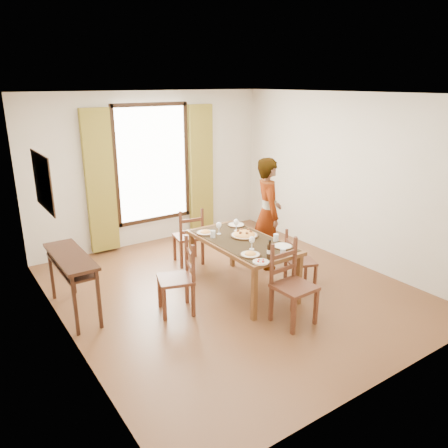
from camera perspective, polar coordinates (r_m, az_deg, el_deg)
ground at (r=6.34m, az=0.95°, el=-8.54°), size 5.00×5.00×0.00m
room_shell at (r=5.91m, az=0.27°, el=5.40°), size 4.60×5.10×2.74m
console_table at (r=5.79m, az=-19.37°, el=-4.87°), size 0.38×1.20×0.80m
dining_table at (r=6.07m, az=2.40°, el=-2.72°), size 0.87×1.65×0.76m
chair_west at (r=5.62m, az=-6.00°, el=-7.22°), size 0.53×0.53×0.96m
chair_north at (r=7.07m, az=-4.62°, el=-1.79°), size 0.49×0.49×0.95m
chair_south at (r=5.42m, az=8.89°, el=-8.07°), size 0.47×0.47×1.01m
chair_east at (r=6.33m, az=9.73°, el=-4.92°), size 0.48×0.48×0.85m
man at (r=6.86m, az=5.76°, el=1.39°), size 0.95×0.90×1.76m
plate_sw at (r=5.51m, az=3.46°, el=-3.86°), size 0.27×0.27×0.05m
plate_se at (r=5.83m, az=7.67°, el=-2.75°), size 0.27×0.27×0.05m
plate_nw at (r=6.29m, az=-2.46°, el=-1.01°), size 0.27×0.27×0.05m
plate_ne at (r=6.63m, az=1.60°, el=0.02°), size 0.27×0.27×0.05m
pasta_platter at (r=6.17m, az=2.67°, el=-1.18°), size 0.40×0.40×0.10m
caprese_plate at (r=5.32m, az=4.84°, el=-4.83°), size 0.20×0.20×0.04m
wine_glass_a at (r=5.68m, az=3.65°, el=-2.47°), size 0.08×0.08×0.18m
wine_glass_b at (r=6.38m, az=1.61°, el=-0.12°), size 0.08×0.08×0.18m
wine_glass_c at (r=6.24m, az=-0.67°, el=-0.53°), size 0.08×0.08×0.18m
tumbler_a at (r=6.03m, az=6.80°, el=-1.76°), size 0.07×0.07×0.10m
tumbler_b at (r=6.12m, az=-1.46°, el=-1.32°), size 0.07×0.07×0.10m
tumbler_c at (r=5.52m, az=7.70°, el=-3.70°), size 0.07×0.07×0.10m
wine_bottle at (r=5.40m, az=5.98°, el=-3.33°), size 0.07×0.07×0.25m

